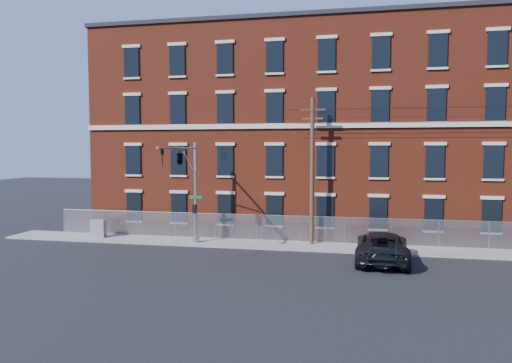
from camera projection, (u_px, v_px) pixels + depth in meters
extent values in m
plane|color=black|center=(269.00, 263.00, 27.28)|extent=(140.00, 140.00, 0.00)
cube|color=gray|center=(468.00, 253.00, 29.79)|extent=(65.00, 3.00, 0.12)
cube|color=maroon|center=(444.00, 132.00, 38.03)|extent=(55.00, 14.00, 16.00)
cube|color=black|center=(447.00, 30.00, 37.46)|extent=(55.30, 14.30, 0.30)
cube|color=#C1B6A0|center=(465.00, 124.00, 31.09)|extent=(55.00, 0.18, 0.35)
cube|color=black|center=(134.00, 207.00, 36.26)|extent=(1.20, 0.10, 2.20)
cube|color=black|center=(133.00, 160.00, 36.00)|extent=(1.20, 0.10, 2.20)
cube|color=black|center=(132.00, 110.00, 35.74)|extent=(1.20, 0.10, 2.20)
cube|color=black|center=(131.00, 63.00, 35.49)|extent=(1.20, 0.10, 2.20)
cube|color=black|center=(179.00, 208.00, 35.53)|extent=(1.20, 0.10, 2.20)
cube|color=black|center=(178.00, 160.00, 35.28)|extent=(1.20, 0.10, 2.20)
cube|color=black|center=(178.00, 110.00, 35.01)|extent=(1.20, 0.10, 2.20)
cube|color=black|center=(177.00, 61.00, 34.76)|extent=(1.20, 0.10, 2.20)
cube|color=black|center=(226.00, 209.00, 34.80)|extent=(1.20, 0.10, 2.20)
cube|color=black|center=(225.00, 161.00, 34.55)|extent=(1.20, 0.10, 2.20)
cube|color=black|center=(225.00, 109.00, 34.29)|extent=(1.20, 0.10, 2.20)
cube|color=black|center=(225.00, 59.00, 34.04)|extent=(1.20, 0.10, 2.20)
cube|color=black|center=(274.00, 210.00, 34.08)|extent=(1.20, 0.10, 2.20)
cube|color=black|center=(274.00, 161.00, 33.83)|extent=(1.20, 0.10, 2.20)
cube|color=black|center=(275.00, 108.00, 33.56)|extent=(1.20, 0.10, 2.20)
cube|color=black|center=(275.00, 57.00, 33.31)|extent=(1.20, 0.10, 2.20)
cube|color=black|center=(325.00, 212.00, 33.35)|extent=(1.20, 0.10, 2.20)
cube|color=black|center=(326.00, 161.00, 33.10)|extent=(1.20, 0.10, 2.20)
cube|color=black|center=(326.00, 107.00, 32.83)|extent=(1.20, 0.10, 2.20)
cube|color=black|center=(327.00, 55.00, 32.58)|extent=(1.20, 0.10, 2.20)
cube|color=black|center=(378.00, 213.00, 32.62)|extent=(1.20, 0.10, 2.20)
cube|color=black|center=(379.00, 161.00, 32.37)|extent=(1.20, 0.10, 2.20)
cube|color=black|center=(380.00, 106.00, 32.11)|extent=(1.20, 0.10, 2.20)
cube|color=black|center=(381.00, 53.00, 31.86)|extent=(1.20, 0.10, 2.20)
cube|color=black|center=(433.00, 214.00, 31.90)|extent=(1.20, 0.10, 2.20)
cube|color=black|center=(435.00, 162.00, 31.65)|extent=(1.20, 0.10, 2.20)
cube|color=black|center=(436.00, 105.00, 31.38)|extent=(1.20, 0.10, 2.20)
cube|color=black|center=(438.00, 50.00, 31.13)|extent=(1.20, 0.10, 2.20)
cube|color=black|center=(492.00, 216.00, 31.17)|extent=(1.20, 0.10, 2.20)
cube|color=black|center=(493.00, 162.00, 30.92)|extent=(1.20, 0.10, 2.20)
cube|color=black|center=(495.00, 104.00, 30.66)|extent=(1.20, 0.10, 2.20)
cube|color=black|center=(497.00, 48.00, 30.40)|extent=(1.20, 0.10, 2.20)
cube|color=#A5A8AD|center=(464.00, 234.00, 30.99)|extent=(59.00, 0.02, 1.80)
cylinder|color=#9EA0A5|center=(464.00, 221.00, 30.93)|extent=(59.00, 0.04, 0.04)
cylinder|color=#9EA0A5|center=(64.00, 221.00, 36.83)|extent=(0.06, 0.06, 1.85)
cylinder|color=#9EA0A5|center=(100.00, 222.00, 36.22)|extent=(0.06, 0.06, 1.85)
cylinder|color=#9EA0A5|center=(137.00, 223.00, 35.60)|extent=(0.06, 0.06, 1.85)
cylinder|color=#9EA0A5|center=(176.00, 224.00, 34.99)|extent=(0.06, 0.06, 1.85)
cylinder|color=#9EA0A5|center=(216.00, 226.00, 34.37)|extent=(0.06, 0.06, 1.85)
cylinder|color=#9EA0A5|center=(257.00, 227.00, 33.76)|extent=(0.06, 0.06, 1.85)
cylinder|color=#9EA0A5|center=(300.00, 229.00, 33.14)|extent=(0.06, 0.06, 1.85)
cylinder|color=#9EA0A5|center=(345.00, 230.00, 32.53)|extent=(0.06, 0.06, 1.85)
cylinder|color=#9EA0A5|center=(391.00, 232.00, 31.91)|extent=(0.06, 0.06, 1.85)
cylinder|color=#9EA0A5|center=(439.00, 233.00, 31.30)|extent=(0.06, 0.06, 1.85)
cylinder|color=#9EA0A5|center=(489.00, 235.00, 30.68)|extent=(0.06, 0.06, 1.85)
cylinder|color=#9EA0A5|center=(196.00, 193.00, 32.62)|extent=(0.22, 0.22, 7.00)
cylinder|color=#9EA0A5|center=(196.00, 239.00, 32.85)|extent=(0.50, 0.50, 0.40)
cylinder|color=#9EA0A5|center=(178.00, 148.00, 29.22)|extent=(0.14, 6.50, 0.14)
cylinder|color=#9EA0A5|center=(189.00, 163.00, 31.30)|extent=(0.08, 2.18, 1.56)
cube|color=#0C592D|center=(196.00, 197.00, 32.48)|extent=(0.90, 0.03, 0.22)
cube|color=black|center=(194.00, 209.00, 32.45)|extent=(0.25, 0.25, 0.60)
imported|color=black|center=(162.00, 158.00, 26.77)|extent=(0.16, 0.20, 1.00)
imported|color=black|center=(180.00, 157.00, 29.50)|extent=(0.53, 2.48, 1.00)
cylinder|color=#4C3426|center=(312.00, 171.00, 32.00)|extent=(0.28, 0.28, 10.00)
cube|color=#4C3426|center=(313.00, 110.00, 31.71)|extent=(1.80, 0.12, 0.12)
cube|color=#4C3426|center=(313.00, 119.00, 31.75)|extent=(1.40, 0.12, 0.12)
imported|color=black|center=(382.00, 247.00, 27.66)|extent=(3.27, 6.55, 1.78)
cube|color=gray|center=(98.00, 228.00, 34.66)|extent=(1.10, 0.62, 1.32)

